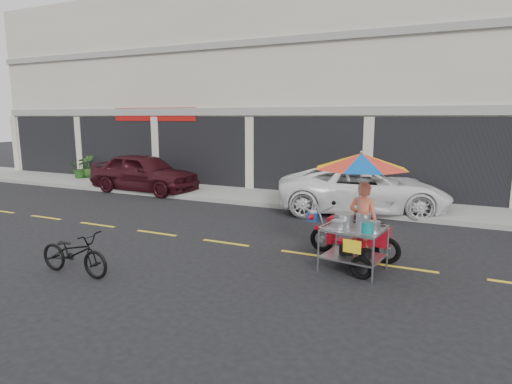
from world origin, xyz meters
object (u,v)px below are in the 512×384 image
at_px(maroon_sedan, 144,173).
at_px(near_bicycle, 74,253).
at_px(food_vendor_rig, 360,194).
at_px(white_pickup, 363,189).

bearing_deg(maroon_sedan, near_bicycle, -146.98).
xyz_separation_m(near_bicycle, food_vendor_rig, (4.67, 2.71, 1.03)).
relative_size(maroon_sedan, food_vendor_rig, 1.93).
xyz_separation_m(maroon_sedan, near_bicycle, (4.66, -7.65, -0.34)).
relative_size(white_pickup, food_vendor_rig, 2.23).
relative_size(maroon_sedan, white_pickup, 0.86).
height_order(near_bicycle, food_vendor_rig, food_vendor_rig).
distance_m(maroon_sedan, food_vendor_rig, 10.58).
bearing_deg(white_pickup, near_bicycle, 136.31).
distance_m(white_pickup, near_bicycle, 8.54).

